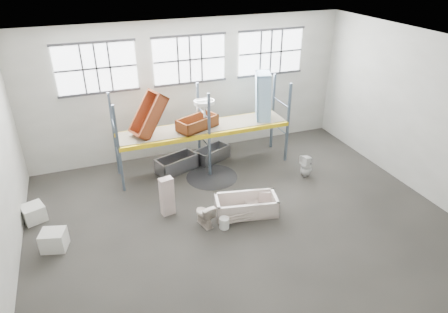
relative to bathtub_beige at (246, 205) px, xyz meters
name	(u,v)px	position (x,y,z in m)	size (l,w,h in m)	color
floor	(242,222)	(-0.27, -0.33, -0.32)	(12.00, 10.00, 0.10)	#433F3A
ceiling	(247,47)	(-0.27, -0.33, 4.78)	(12.00, 10.00, 0.10)	silver
wall_back	(190,88)	(-0.27, 4.72, 2.23)	(12.00, 0.10, 5.00)	#A9A89D
wall_front	(369,274)	(-0.27, -5.38, 2.23)	(12.00, 0.10, 5.00)	#B4B3A6
wall_right	(422,114)	(5.78, -0.33, 2.23)	(0.10, 10.00, 5.00)	#B9B8AB
window_left	(96,68)	(-3.47, 4.61, 3.33)	(2.60, 0.04, 1.60)	white
window_mid	(190,60)	(-0.27, 4.61, 3.33)	(2.60, 0.04, 1.60)	white
window_right	(271,52)	(2.93, 4.61, 3.33)	(2.60, 0.04, 1.60)	white
rack_upright_la	(119,150)	(-3.27, 2.57, 1.23)	(0.08, 0.08, 3.00)	slate
rack_upright_lb	(114,135)	(-3.27, 3.77, 1.23)	(0.08, 0.08, 3.00)	slate
rack_upright_ma	(209,136)	(-0.27, 2.57, 1.23)	(0.08, 0.08, 3.00)	slate
rack_upright_mb	(199,123)	(-0.27, 3.77, 1.23)	(0.08, 0.08, 3.00)	slate
rack_upright_ra	(288,123)	(2.73, 2.57, 1.23)	(0.08, 0.08, 3.00)	slate
rack_upright_rb	(273,112)	(2.73, 3.77, 1.23)	(0.08, 0.08, 3.00)	slate
rack_beam_front	(209,136)	(-0.27, 2.57, 1.23)	(6.00, 0.10, 0.14)	yellow
rack_beam_back	(199,123)	(-0.27, 3.77, 1.23)	(6.00, 0.10, 0.14)	yellow
shelf_deck	(204,127)	(-0.27, 3.17, 1.31)	(5.90, 1.10, 0.03)	gray
wet_patch	(212,177)	(-0.27, 2.37, -0.27)	(1.80, 1.80, 0.00)	black
bathtub_beige	(246,205)	(0.00, 0.00, 0.00)	(1.84, 0.86, 0.54)	beige
cistern_spare	(265,196)	(0.74, 0.21, 0.01)	(0.44, 0.21, 0.42)	beige
sink_in_tub	(252,204)	(0.26, 0.16, -0.11)	(0.42, 0.42, 0.14)	beige
toilet_beige	(204,214)	(-1.35, -0.11, 0.09)	(0.40, 0.70, 0.71)	beige
cistern_tall	(167,196)	(-2.21, 0.81, 0.34)	(0.39, 0.26, 1.22)	beige
toilet_white	(306,166)	(2.81, 1.24, 0.14)	(0.37, 0.38, 0.83)	white
steel_tub_left	(177,163)	(-1.28, 3.28, 0.00)	(1.47, 0.68, 0.54)	#A0A1A7
steel_tub_right	(212,154)	(0.16, 3.58, -0.02)	(1.34, 0.62, 0.49)	#A0A1A7
rust_tub_flat	(197,123)	(-0.53, 3.06, 1.55)	(1.42, 0.67, 0.40)	#873713
rust_tub_tilted	(149,115)	(-2.14, 3.19, 2.03)	(1.57, 0.73, 0.44)	#9A2C15
sink_on_shelf	(205,117)	(-0.33, 2.85, 1.83)	(0.70, 0.54, 0.62)	white
blue_tub_upright	(263,97)	(1.97, 3.14, 2.13)	(1.78, 0.83, 0.50)	#98C6EA
bucket	(224,223)	(-0.87, -0.45, -0.10)	(0.29, 0.29, 0.33)	silver
carton_near	(54,240)	(-5.40, 0.34, 0.00)	(0.63, 0.54, 0.54)	silver
carton_far	(34,213)	(-5.96, 1.88, -0.03)	(0.58, 0.58, 0.49)	silver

